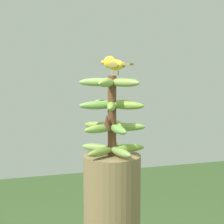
% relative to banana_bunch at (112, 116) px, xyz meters
% --- Properties ---
extents(banana_bunch, '(0.29, 0.29, 0.34)m').
position_rel_banana_bunch_xyz_m(banana_bunch, '(0.00, 0.00, 0.00)').
color(banana_bunch, brown).
rests_on(banana_bunch, banana_tree).
extents(perched_bird, '(0.10, 0.17, 0.08)m').
position_rel_banana_bunch_xyz_m(perched_bird, '(0.01, 0.01, 0.22)').
color(perched_bird, '#C68933').
rests_on(perched_bird, banana_bunch).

